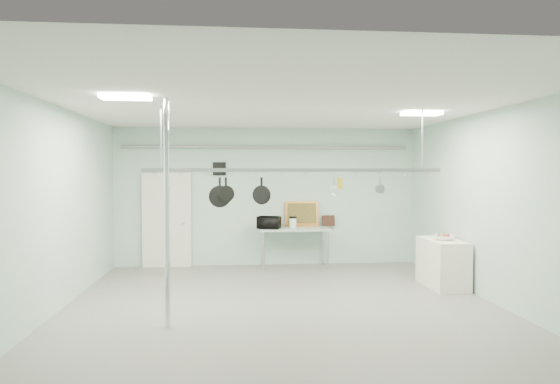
{
  "coord_description": "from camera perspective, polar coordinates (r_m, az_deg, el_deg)",
  "views": [
    {
      "loc": [
        -0.78,
        -7.62,
        2.16
      ],
      "look_at": [
        0.03,
        1.0,
        1.82
      ],
      "focal_mm": 32.0,
      "sensor_mm": 36.0,
      "label": 1
    }
  ],
  "objects": [
    {
      "name": "back_wall",
      "position": [
        11.65,
        -1.51,
        -0.53
      ],
      "size": [
        7.0,
        0.02,
        3.2
      ],
      "primitive_type": "cube",
      "color": "#9DBCB4",
      "rests_on": "floor"
    },
    {
      "name": "floor",
      "position": [
        7.96,
        0.49,
        -13.52
      ],
      "size": [
        8.0,
        8.0,
        0.0
      ],
      "primitive_type": "plane",
      "color": "gray",
      "rests_on": "ground"
    },
    {
      "name": "skillet_left",
      "position": [
        7.93,
        -6.89,
        0.05
      ],
      "size": [
        0.35,
        0.08,
        0.45
      ],
      "primitive_type": null,
      "rotation": [
        0.0,
        0.0,
        0.07
      ],
      "color": "black",
      "rests_on": "pot_rack"
    },
    {
      "name": "light_panel_left",
      "position": [
        7.04,
        -17.21,
        10.3
      ],
      "size": [
        0.65,
        0.3,
        0.05
      ],
      "primitive_type": "cube",
      "color": "white",
      "rests_on": "ceiling"
    },
    {
      "name": "prep_table",
      "position": [
        11.38,
        1.65,
        -4.47
      ],
      "size": [
        1.6,
        0.7,
        0.91
      ],
      "color": "#A5C2B3",
      "rests_on": "floor"
    },
    {
      "name": "whisk",
      "position": [
        8.09,
        6.19,
        0.48
      ],
      "size": [
        0.2,
        0.2,
        0.34
      ],
      "primitive_type": null,
      "rotation": [
        0.0,
        0.0,
        -0.26
      ],
      "color": "#BBBCC1",
      "rests_on": "pot_rack"
    },
    {
      "name": "door",
      "position": [
        11.71,
        -12.81,
        -3.27
      ],
      "size": [
        1.1,
        0.1,
        2.2
      ],
      "primitive_type": "cube",
      "color": "silver",
      "rests_on": "floor"
    },
    {
      "name": "coffee_canister",
      "position": [
        11.35,
        1.47,
        -3.57
      ],
      "size": [
        0.21,
        0.21,
        0.22
      ],
      "primitive_type": "cylinder",
      "rotation": [
        0.0,
        0.0,
        -0.35
      ],
      "color": "white",
      "rests_on": "prep_table"
    },
    {
      "name": "light_panel_right",
      "position": [
        8.87,
        15.87,
        8.62
      ],
      "size": [
        0.65,
        0.3,
        0.05
      ],
      "primitive_type": "cube",
      "color": "white",
      "rests_on": "ceiling"
    },
    {
      "name": "right_wall",
      "position": [
        8.75,
        23.87,
        -1.63
      ],
      "size": [
        0.02,
        8.0,
        3.2
      ],
      "primitive_type": "cube",
      "color": "#9DBCB4",
      "rests_on": "floor"
    },
    {
      "name": "conduit_pipe",
      "position": [
        11.56,
        -1.49,
        5.15
      ],
      "size": [
        6.6,
        0.07,
        0.07
      ],
      "primitive_type": "cylinder",
      "rotation": [
        0.0,
        1.57,
        0.0
      ],
      "color": "gray",
      "rests_on": "back_wall"
    },
    {
      "name": "side_cabinet",
      "position": [
        9.99,
        18.08,
        -7.74
      ],
      "size": [
        0.6,
        1.2,
        0.9
      ],
      "primitive_type": "cube",
      "color": "white",
      "rests_on": "floor"
    },
    {
      "name": "painting_large",
      "position": [
        11.67,
        2.49,
        -2.52
      ],
      "size": [
        0.79,
        0.17,
        0.58
      ],
      "primitive_type": "cube",
      "rotation": [
        -0.14,
        0.0,
        -0.05
      ],
      "color": "#C07433",
      "rests_on": "prep_table"
    },
    {
      "name": "pot_rack",
      "position": [
        7.98,
        1.7,
        2.73
      ],
      "size": [
        4.8,
        0.06,
        1.0
      ],
      "color": "#B7B7BC",
      "rests_on": "ceiling"
    },
    {
      "name": "ceiling",
      "position": [
        7.73,
        0.5,
        9.89
      ],
      "size": [
        7.0,
        8.0,
        0.02
      ],
      "primitive_type": "cube",
      "color": "silver",
      "rests_on": "back_wall"
    },
    {
      "name": "skillet_right",
      "position": [
        7.94,
        -2.13,
        0.18
      ],
      "size": [
        0.3,
        0.17,
        0.42
      ],
      "primitive_type": null,
      "rotation": [
        0.0,
        0.0,
        -0.39
      ],
      "color": "black",
      "rests_on": "pot_rack"
    },
    {
      "name": "microwave",
      "position": [
        11.18,
        -1.25,
        -3.52
      ],
      "size": [
        0.58,
        0.48,
        0.27
      ],
      "primitive_type": "imported",
      "rotation": [
        0.0,
        0.0,
        2.8
      ],
      "color": "black",
      "rests_on": "prep_table"
    },
    {
      "name": "wall_vent",
      "position": [
        11.6,
        -6.95,
        2.66
      ],
      "size": [
        0.3,
        0.04,
        0.3
      ],
      "primitive_type": "cube",
      "color": "black",
      "rests_on": "back_wall"
    },
    {
      "name": "fruit_cluster",
      "position": [
        9.82,
        18.21,
        -4.76
      ],
      "size": [
        0.24,
        0.24,
        0.09
      ],
      "primitive_type": null,
      "color": "#B11710",
      "rests_on": "fruit_bowl"
    },
    {
      "name": "fruit_bowl",
      "position": [
        9.83,
        18.21,
        -4.99
      ],
      "size": [
        0.46,
        0.46,
        0.09
      ],
      "primitive_type": "imported",
      "rotation": [
        0.0,
        0.0,
        -0.33
      ],
      "color": "white",
      "rests_on": "side_cabinet"
    },
    {
      "name": "saucepan",
      "position": [
        8.27,
        11.35,
        0.72
      ],
      "size": [
        0.15,
        0.1,
        0.27
      ],
      "primitive_type": null,
      "rotation": [
        0.0,
        0.0,
        -0.03
      ],
      "color": "#A6A6AA",
      "rests_on": "pot_rack"
    },
    {
      "name": "skillet_mid",
      "position": [
        7.93,
        -6.2,
        0.32
      ],
      "size": [
        0.27,
        0.1,
        0.37
      ],
      "primitive_type": null,
      "rotation": [
        0.0,
        0.0,
        0.16
      ],
      "color": "black",
      "rests_on": "pot_rack"
    },
    {
      "name": "grater",
      "position": [
        8.11,
        6.87,
        0.97
      ],
      "size": [
        0.08,
        0.03,
        0.2
      ],
      "primitive_type": null,
      "rotation": [
        0.0,
        0.0,
        -0.13
      ],
      "color": "gold",
      "rests_on": "pot_rack"
    },
    {
      "name": "painting_small",
      "position": [
        11.79,
        5.56,
        -3.28
      ],
      "size": [
        0.3,
        0.1,
        0.25
      ],
      "primitive_type": "cube",
      "rotation": [
        -0.17,
        0.0,
        0.05
      ],
      "color": "#321A11",
      "rests_on": "prep_table"
    },
    {
      "name": "chrome_pole",
      "position": [
        7.1,
        -12.78,
        -2.35
      ],
      "size": [
        0.08,
        0.08,
        3.2
      ],
      "primitive_type": "cylinder",
      "color": "silver",
      "rests_on": "floor"
    }
  ]
}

